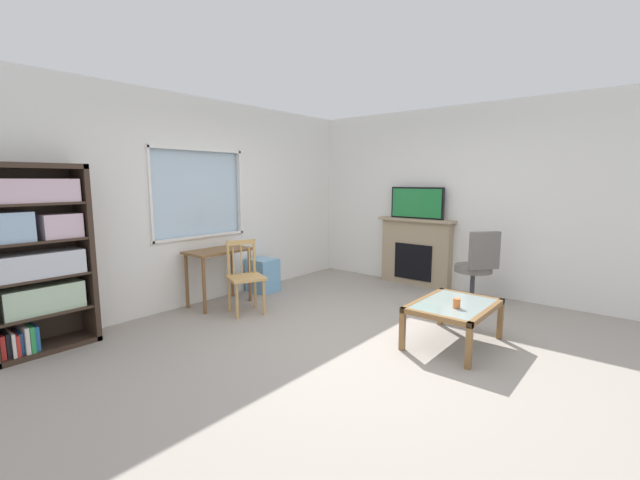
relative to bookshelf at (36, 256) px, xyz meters
name	(u,v)px	position (x,y,z in m)	size (l,w,h in m)	color
ground	(356,342)	(2.11, -2.24, -0.95)	(6.27, 5.96, 0.02)	#9E9389
wall_back_with_window	(208,202)	(2.12, 0.24, 0.41)	(5.27, 0.15, 2.71)	white
wall_right	(460,200)	(4.80, -2.24, 0.42)	(0.12, 5.16, 2.71)	white
bookshelf	(36,256)	(0.00, 0.00, 0.00)	(0.90, 0.38, 1.80)	#38281E
desk_under_window	(219,260)	(2.01, -0.11, -0.33)	(0.83, 0.47, 0.74)	brown
wooden_chair	(245,276)	(2.01, -0.62, -0.47)	(0.54, 0.53, 0.90)	tan
plastic_drawer_unit	(263,275)	(2.83, -0.06, -0.69)	(0.35, 0.40, 0.49)	#72ADDB
fireplace	(416,252)	(4.64, -1.62, -0.41)	(0.26, 1.22, 1.05)	tan
tv	(417,203)	(4.63, -1.62, 0.36)	(0.06, 0.87, 0.49)	black
office_chair	(477,264)	(4.14, -2.75, -0.38)	(0.62, 0.62, 1.00)	slate
coffee_table	(454,309)	(2.68, -3.03, -0.57)	(0.96, 0.70, 0.43)	#8C9E99
sippy_cup	(457,303)	(2.55, -3.10, -0.46)	(0.07, 0.07, 0.09)	orange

